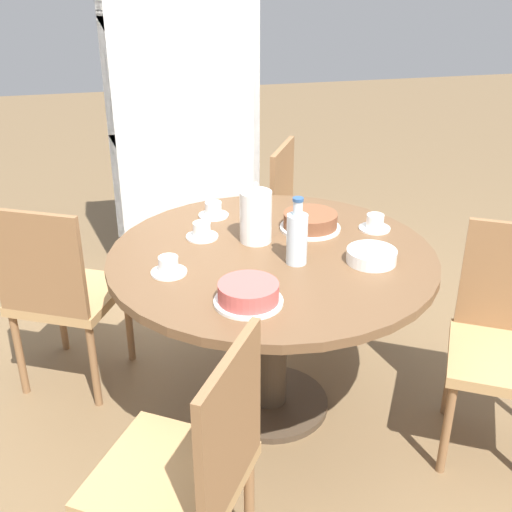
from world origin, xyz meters
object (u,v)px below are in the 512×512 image
at_px(cake_second, 248,294).
at_px(cup_a, 169,267).
at_px(chair_a, 508,340).
at_px(bookshelf, 183,132).
at_px(cup_b, 213,211).
at_px(cup_d, 202,232).
at_px(chair_b, 305,225).
at_px(chair_c, 61,292).
at_px(cake_main, 310,222).
at_px(water_bottle, 297,237).
at_px(chair_d, 189,470).
at_px(cup_c, 375,223).
at_px(coffee_pot, 256,215).

height_order(cake_second, cup_a, cake_second).
distance_m(chair_a, bookshelf, 2.11).
relative_size(cup_b, cup_d, 1.00).
bearing_deg(bookshelf, chair_b, 134.19).
distance_m(chair_c, cake_main, 1.11).
bearing_deg(chair_a, cup_d, -179.52).
bearing_deg(water_bottle, chair_d, -126.07).
bearing_deg(cup_c, water_bottle, -150.45).
xyz_separation_m(chair_a, bookshelf, (-1.00, 1.82, 0.38)).
bearing_deg(cup_c, cake_main, 167.11).
height_order(cake_main, cup_a, cake_main).
bearing_deg(cup_a, chair_b, 48.69).
height_order(cake_second, cup_d, cake_second).
height_order(chair_b, bookshelf, bookshelf).
relative_size(coffee_pot, cake_second, 1.07).
relative_size(chair_a, water_bottle, 3.45).
xyz_separation_m(chair_a, chair_b, (-0.43, 1.23, 0.00)).
height_order(chair_a, cup_a, chair_a).
bearing_deg(cup_d, cake_second, -82.54).
relative_size(cake_second, cup_d, 1.78).
relative_size(bookshelf, coffee_pot, 7.21).
bearing_deg(cake_second, chair_d, -121.40).
distance_m(chair_b, chair_c, 1.33).
height_order(coffee_pot, cup_b, coffee_pot).
distance_m(cup_b, cup_c, 0.71).
height_order(coffee_pot, cake_second, coffee_pot).
height_order(chair_a, cup_c, chair_a).
distance_m(chair_b, cake_second, 1.35).
bearing_deg(cake_second, chair_b, 64.63).
xyz_separation_m(chair_b, coffee_pot, (-0.43, -0.71, 0.38)).
bearing_deg(chair_c, cake_second, 160.07).
distance_m(coffee_pot, water_bottle, 0.25).
bearing_deg(cup_a, bookshelf, 80.96).
height_order(chair_a, chair_c, same).
bearing_deg(chair_b, chair_c, 140.29).
relative_size(chair_a, coffee_pot, 3.59).
relative_size(chair_a, cake_second, 3.84).
relative_size(cup_a, cup_b, 1.00).
xyz_separation_m(cake_main, cup_c, (0.27, -0.06, -0.01)).
distance_m(cake_main, cake_second, 0.67).
bearing_deg(chair_b, cup_d, 163.73).
height_order(chair_a, bookshelf, bookshelf).
bearing_deg(bookshelf, chair_c, 57.45).
relative_size(chair_a, cup_b, 6.82).
xyz_separation_m(chair_d, bookshelf, (0.27, 2.22, 0.38)).
xyz_separation_m(cake_second, cup_b, (0.01, 0.78, -0.01)).
xyz_separation_m(cup_a, cup_b, (0.25, 0.51, 0.00)).
bearing_deg(cup_a, coffee_pot, 29.34).
distance_m(chair_c, cup_d, 0.68).
bearing_deg(cake_main, chair_c, 171.13).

